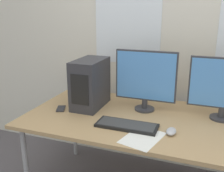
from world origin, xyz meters
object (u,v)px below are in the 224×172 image
(pc_tower, at_px, (90,83))
(mouse, at_px, (171,131))
(cell_phone, at_px, (61,109))
(keyboard, at_px, (127,125))
(monitor_main, at_px, (146,79))

(pc_tower, height_order, mouse, pc_tower)
(mouse, relative_size, cell_phone, 0.78)
(cell_phone, bearing_deg, keyboard, -34.48)
(pc_tower, xyz_separation_m, monitor_main, (0.45, 0.07, 0.06))
(pc_tower, bearing_deg, mouse, -21.54)
(keyboard, bearing_deg, pc_tower, 145.36)
(cell_phone, bearing_deg, pc_tower, 15.08)
(monitor_main, relative_size, cell_phone, 3.49)
(keyboard, height_order, mouse, mouse)
(pc_tower, relative_size, keyboard, 0.93)
(monitor_main, height_order, cell_phone, monitor_main)
(cell_phone, bearing_deg, mouse, -30.52)
(mouse, bearing_deg, cell_phone, 172.05)
(mouse, bearing_deg, keyboard, -179.86)
(pc_tower, distance_m, cell_phone, 0.32)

